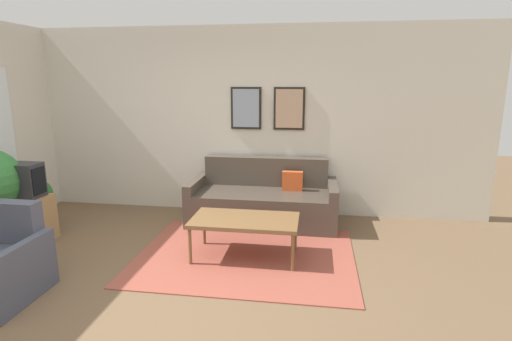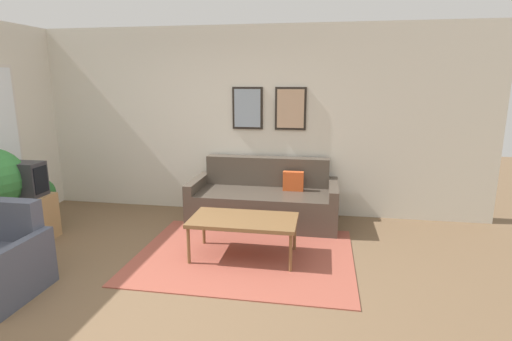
{
  "view_description": "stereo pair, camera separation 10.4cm",
  "coord_description": "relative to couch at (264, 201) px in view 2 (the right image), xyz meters",
  "views": [
    {
      "loc": [
        1.56,
        -3.16,
        1.94
      ],
      "look_at": [
        0.84,
        1.6,
        0.85
      ],
      "focal_mm": 28.0,
      "sensor_mm": 36.0,
      "label": 1
    },
    {
      "loc": [
        1.66,
        -3.15,
        1.94
      ],
      "look_at": [
        0.84,
        1.6,
        0.85
      ],
      "focal_mm": 28.0,
      "sensor_mm": 36.0,
      "label": 2
    }
  ],
  "objects": [
    {
      "name": "ground_plane",
      "position": [
        -0.87,
        -2.12,
        -0.3
      ],
      "size": [
        16.0,
        16.0,
        0.0
      ],
      "primitive_type": "plane",
      "color": "brown"
    },
    {
      "name": "area_rug",
      "position": [
        -0.05,
        -1.15,
        -0.3
      ],
      "size": [
        2.41,
        1.87,
        0.01
      ],
      "color": "#9E4C3D",
      "rests_on": "ground_plane"
    },
    {
      "name": "wall_back",
      "position": [
        -0.86,
        0.47,
        1.05
      ],
      "size": [
        8.0,
        0.09,
        2.7
      ],
      "color": "beige",
      "rests_on": "ground_plane"
    },
    {
      "name": "couch",
      "position": [
        0.0,
        0.0,
        0.0
      ],
      "size": [
        2.0,
        0.9,
        0.87
      ],
      "color": "#4C4238",
      "rests_on": "ground_plane"
    },
    {
      "name": "coffee_table",
      "position": [
        -0.05,
        -1.19,
        0.12
      ],
      "size": [
        1.17,
        0.63,
        0.46
      ],
      "color": "brown",
      "rests_on": "ground_plane"
    },
    {
      "name": "tv_stand",
      "position": [
        -2.86,
        -1.12,
        -0.02
      ],
      "size": [
        0.73,
        0.41,
        0.57
      ],
      "color": "#A87F51",
      "rests_on": "ground_plane"
    },
    {
      "name": "tv",
      "position": [
        -2.86,
        -1.12,
        0.47
      ],
      "size": [
        0.63,
        0.28,
        0.41
      ],
      "color": "#2D2D33",
      "rests_on": "tv_stand"
    },
    {
      "name": "potted_plant_by_window",
      "position": [
        -2.98,
        -0.65,
        0.1
      ],
      "size": [
        0.42,
        0.42,
        0.66
      ],
      "color": "beige",
      "rests_on": "ground_plane"
    },
    {
      "name": "potted_plant_small",
      "position": [
        -2.92,
        -0.88,
        0.07
      ],
      "size": [
        0.39,
        0.39,
        0.64
      ],
      "color": "#935638",
      "rests_on": "ground_plane"
    }
  ]
}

